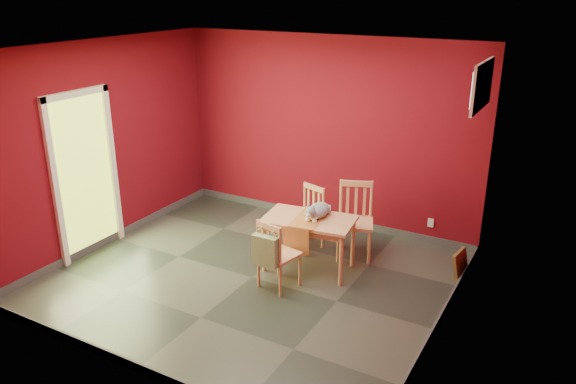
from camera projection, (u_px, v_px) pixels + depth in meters
The scene contains 13 objects.
ground at pixel (252, 277), 6.78m from camera, with size 4.50×4.50×0.00m, color #2D342D.
room_shell at pixel (252, 274), 6.76m from camera, with size 4.50×4.50×4.50m.
doorway at pixel (84, 170), 7.07m from camera, with size 0.06×1.01×2.13m.
window at pixel (482, 85), 5.76m from camera, with size 0.05×0.90×0.50m.
outlet_plate at pixel (431, 223), 7.57m from camera, with size 0.08×0.01×0.12m, color silver.
dining_table at pixel (309, 225), 6.79m from camera, with size 1.16×0.77×0.68m.
table_runner at pixel (305, 225), 6.69m from camera, with size 0.40×0.70×0.34m.
chair_far_left at pixel (307, 217), 7.42m from camera, with size 0.50×0.50×0.85m.
chair_far_right at pixel (355, 219), 7.18m from camera, with size 0.59×0.59×0.97m.
chair_near at pixel (277, 254), 6.41m from camera, with size 0.47×0.47×0.85m.
tote_bag at pixel (265, 251), 6.21m from camera, with size 0.30×0.18×0.43m.
cat at pixel (318, 208), 6.76m from camera, with size 0.25×0.47×0.24m, color slate, non-canonical shape.
picture_frame at pixel (460, 265), 6.71m from camera, with size 0.16×0.36×0.35m.
Camera 1 is at (3.30, -5.01, 3.34)m, focal length 35.00 mm.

